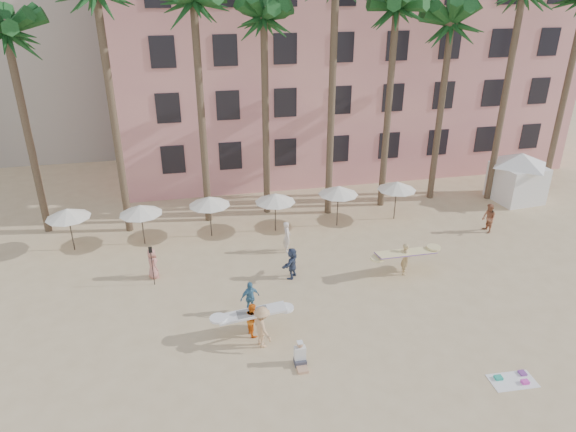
{
  "coord_description": "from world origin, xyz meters",
  "views": [
    {
      "loc": [
        -6.3,
        -16.01,
        14.39
      ],
      "look_at": [
        -1.59,
        6.0,
        4.0
      ],
      "focal_mm": 32.0,
      "sensor_mm": 36.0,
      "label": 1
    }
  ],
  "objects_px": {
    "cabana": "(519,173)",
    "carrier_yellow": "(406,257)",
    "carrier_white": "(253,318)",
    "pink_hotel": "(339,64)"
  },
  "relations": [
    {
      "from": "cabana",
      "to": "carrier_yellow",
      "type": "distance_m",
      "value": 14.28
    },
    {
      "from": "carrier_yellow",
      "to": "carrier_white",
      "type": "distance_m",
      "value": 9.38
    },
    {
      "from": "pink_hotel",
      "to": "carrier_white",
      "type": "xyz_separation_m",
      "value": [
        -10.93,
        -23.47,
        -7.14
      ]
    },
    {
      "from": "pink_hotel",
      "to": "carrier_white",
      "type": "distance_m",
      "value": 26.86
    },
    {
      "from": "cabana",
      "to": "carrier_yellow",
      "type": "height_order",
      "value": "cabana"
    },
    {
      "from": "pink_hotel",
      "to": "carrier_yellow",
      "type": "distance_m",
      "value": 21.34
    },
    {
      "from": "carrier_white",
      "to": "pink_hotel",
      "type": "bearing_deg",
      "value": 65.03
    },
    {
      "from": "carrier_yellow",
      "to": "carrier_white",
      "type": "height_order",
      "value": "carrier_yellow"
    },
    {
      "from": "pink_hotel",
      "to": "cabana",
      "type": "xyz_separation_m",
      "value": [
        9.67,
        -12.18,
        -5.93
      ]
    },
    {
      "from": "carrier_yellow",
      "to": "pink_hotel",
      "type": "bearing_deg",
      "value": 83.73
    }
  ]
}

